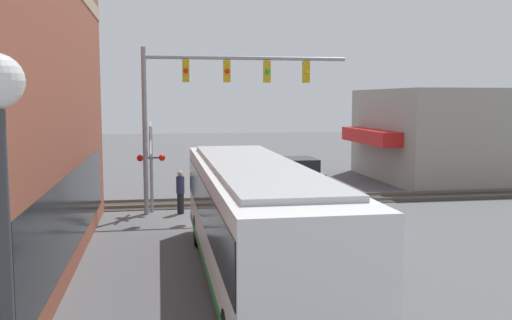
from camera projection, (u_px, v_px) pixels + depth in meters
name	position (u px, v px, depth m)	size (l,w,h in m)	color
ground_plane	(304.00, 230.00, 20.69)	(120.00, 120.00, 0.00)	#565659
shop_building	(441.00, 134.00, 33.79)	(9.67, 9.06, 5.32)	gray
city_bus	(254.00, 217.00, 14.60)	(12.42, 2.59, 3.14)	white
traffic_signal_gantry	(213.00, 88.00, 23.49)	(0.42, 8.54, 6.83)	gray
crossing_signal	(151.00, 158.00, 23.83)	(1.41, 1.18, 3.81)	gray
streetlamp	(7.00, 307.00, 4.68)	(0.44, 0.44, 5.10)	#38383A
rail_track_near	(272.00, 201.00, 26.57)	(2.60, 60.00, 0.15)	#332D28
parked_car_grey	(300.00, 172.00, 31.96)	(4.63, 1.82, 1.48)	slate
pedestrian_at_crossing	(180.00, 192.00, 23.61)	(0.34, 0.34, 1.80)	black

